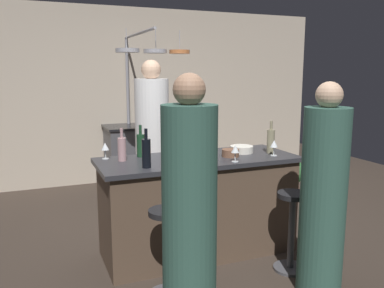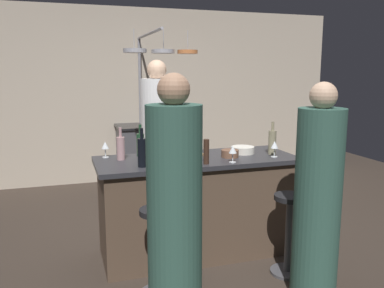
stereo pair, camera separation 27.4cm
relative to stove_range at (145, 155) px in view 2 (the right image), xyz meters
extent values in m
plane|color=#382D26|center=(0.00, -2.45, -0.45)|extent=(9.00, 9.00, 0.00)
cube|color=#BCAD99|center=(0.00, 0.40, 0.85)|extent=(6.40, 0.16, 2.60)
cube|color=brown|center=(0.00, -2.45, -0.02)|extent=(1.72, 0.66, 0.86)
cube|color=#2D2D33|center=(0.00, -2.45, 0.43)|extent=(1.80, 0.72, 0.04)
cube|color=#47474C|center=(0.00, 0.00, -0.02)|extent=(0.76, 0.60, 0.86)
cube|color=black|center=(0.00, 0.00, 0.43)|extent=(0.80, 0.64, 0.03)
cylinder|color=white|center=(-0.12, -1.41, 0.35)|extent=(0.38, 0.38, 1.59)
sphere|color=#D8AD8C|center=(-0.12, -1.41, 1.24)|extent=(0.22, 0.22, 0.22)
cylinder|color=#4C4C51|center=(0.59, -3.07, -0.43)|extent=(0.28, 0.28, 0.02)
cylinder|color=#4C4C51|center=(0.59, -3.07, -0.11)|extent=(0.06, 0.06, 0.62)
cylinder|color=black|center=(0.59, -3.07, 0.21)|extent=(0.26, 0.26, 0.04)
cylinder|color=#33594C|center=(0.59, -3.43, 0.26)|extent=(0.34, 0.34, 1.41)
sphere|color=#D8AD8C|center=(0.59, -3.43, 1.05)|extent=(0.19, 0.19, 0.19)
cylinder|color=#4C4C51|center=(-0.51, -3.07, -0.11)|extent=(0.06, 0.06, 0.62)
cylinder|color=black|center=(-0.51, -3.07, 0.21)|extent=(0.26, 0.26, 0.04)
cylinder|color=#33594C|center=(-0.49, -3.47, 0.29)|extent=(0.35, 0.35, 1.47)
sphere|color=tan|center=(-0.49, -3.47, 1.11)|extent=(0.20, 0.20, 0.20)
cylinder|color=gray|center=(0.00, 0.25, 0.63)|extent=(0.04, 0.04, 2.15)
cylinder|color=gray|center=(0.00, -0.47, 1.70)|extent=(0.04, 1.44, 0.04)
cylinder|color=gray|center=(-0.30, -1.09, 1.45)|extent=(0.27, 0.27, 0.04)
cylinder|color=gray|center=(-0.30, -1.04, 1.58)|extent=(0.01, 0.01, 0.25)
cylinder|color=gray|center=(0.05, -1.01, 1.45)|extent=(0.28, 0.28, 0.04)
cylinder|color=gray|center=(0.05, -1.04, 1.58)|extent=(0.01, 0.01, 0.25)
cylinder|color=#B26638|center=(0.35, -1.03, 1.45)|extent=(0.25, 0.25, 0.04)
cylinder|color=gray|center=(0.35, -1.04, 1.58)|extent=(0.01, 0.01, 0.25)
cylinder|color=brown|center=(1.83, -1.33, -0.37)|extent=(0.24, 0.24, 0.16)
sphere|color=#2D6633|center=(1.83, -1.33, -0.11)|extent=(0.36, 0.36, 0.36)
cube|color=#997047|center=(-0.07, -2.28, 0.46)|extent=(0.32, 0.22, 0.02)
cylinder|color=#382319|center=(-0.01, -2.71, 0.56)|extent=(0.05, 0.05, 0.21)
cylinder|color=gray|center=(0.72, -2.51, 0.56)|extent=(0.07, 0.07, 0.22)
cylinder|color=gray|center=(0.72, -2.51, 0.72)|extent=(0.03, 0.03, 0.08)
cylinder|color=black|center=(-0.54, -2.65, 0.57)|extent=(0.07, 0.07, 0.23)
cylinder|color=black|center=(-0.54, -2.65, 0.73)|extent=(0.03, 0.03, 0.08)
cylinder|color=#193D23|center=(-0.47, -2.21, 0.56)|extent=(0.07, 0.07, 0.21)
cylinder|color=#193D23|center=(-0.47, -2.21, 0.70)|extent=(0.03, 0.03, 0.08)
cylinder|color=#B78C8E|center=(-0.66, -2.32, 0.55)|extent=(0.07, 0.07, 0.20)
cylinder|color=#B78C8E|center=(-0.66, -2.32, 0.70)|extent=(0.03, 0.03, 0.08)
cylinder|color=silver|center=(0.68, -2.63, 0.46)|extent=(0.06, 0.06, 0.01)
cylinder|color=silver|center=(0.68, -2.63, 0.50)|extent=(0.01, 0.01, 0.07)
cone|color=silver|center=(0.68, -2.63, 0.57)|extent=(0.07, 0.07, 0.06)
cylinder|color=silver|center=(0.23, -2.72, 0.46)|extent=(0.06, 0.06, 0.01)
cylinder|color=silver|center=(0.23, -2.72, 0.50)|extent=(0.01, 0.01, 0.07)
cone|color=silver|center=(0.23, -2.72, 0.57)|extent=(0.07, 0.07, 0.06)
cylinder|color=silver|center=(-0.78, -2.19, 0.46)|extent=(0.06, 0.06, 0.01)
cylinder|color=silver|center=(-0.78, -2.19, 0.50)|extent=(0.01, 0.01, 0.07)
cone|color=silver|center=(-0.78, -2.19, 0.57)|extent=(0.07, 0.07, 0.06)
cylinder|color=brown|center=(0.29, -2.51, 0.49)|extent=(0.16, 0.16, 0.07)
cylinder|color=silver|center=(0.47, -2.39, 0.49)|extent=(0.22, 0.22, 0.07)
camera|label=1|loc=(-1.39, -5.73, 1.22)|focal=37.85mm
camera|label=2|loc=(-1.13, -5.82, 1.22)|focal=37.85mm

